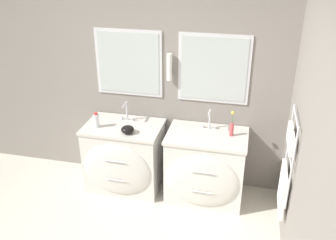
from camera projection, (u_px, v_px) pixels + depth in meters
wall_back at (146, 78)px, 4.40m from camera, size 4.93×0.14×2.60m
wall_right at (304, 135)px, 3.16m from camera, size 0.13×3.74×2.60m
vanity_left at (124, 157)px, 4.50m from camera, size 0.90×0.66×0.83m
vanity_right at (205, 167)px, 4.30m from camera, size 0.90×0.66×0.83m
faucet_left at (126, 111)px, 4.43m from camera, size 0.17×0.14×0.24m
faucet_right at (209, 120)px, 4.23m from camera, size 0.17×0.14×0.24m
toiletry_bottle at (96, 120)px, 4.29m from camera, size 0.07×0.07×0.18m
amenity_bowl at (128, 130)px, 4.17m from camera, size 0.15×0.15×0.09m
flower_vase at (232, 127)px, 4.09m from camera, size 0.05×0.05×0.30m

